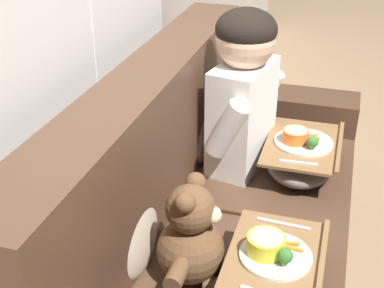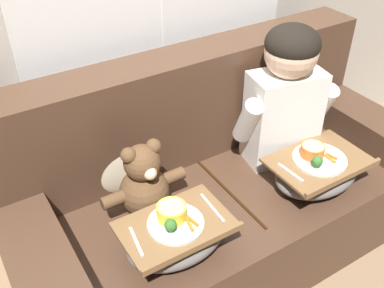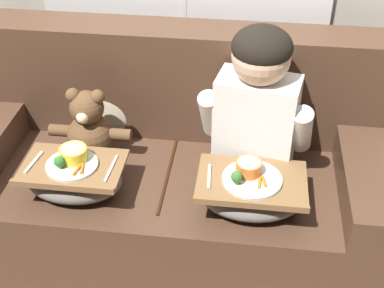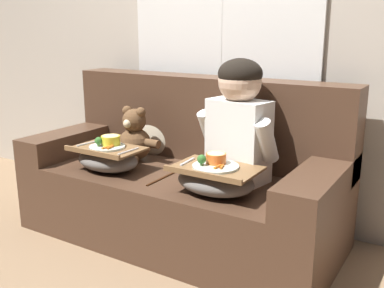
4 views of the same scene
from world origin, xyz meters
TOP-DOWN VIEW (x-y plane):
  - couch at (0.00, 0.07)m, footprint 1.90×0.84m
  - throw_pillow_behind_child at (0.36, 0.24)m, footprint 0.33×0.16m
  - throw_pillow_behind_teddy at (-0.36, 0.24)m, footprint 0.34×0.17m
  - child_figure at (0.36, 0.05)m, footprint 0.50×0.27m
  - teddy_bear at (-0.36, 0.04)m, footprint 0.37×0.26m
  - lap_tray_child at (0.36, -0.21)m, footprint 0.43×0.30m
  - lap_tray_teddy at (-0.36, -0.21)m, footprint 0.42×0.28m

SIDE VIEW (x-z plane):
  - couch at x=0.00m, z-range -0.14..0.82m
  - lap_tray_child at x=0.36m, z-range 0.40..0.61m
  - lap_tray_teddy at x=-0.36m, z-range 0.40..0.61m
  - teddy_bear at x=-0.36m, z-range 0.40..0.75m
  - throw_pillow_behind_child at x=0.36m, z-range 0.41..0.76m
  - throw_pillow_behind_teddy at x=-0.36m, z-range 0.41..0.76m
  - child_figure at x=0.36m, z-range 0.46..1.13m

